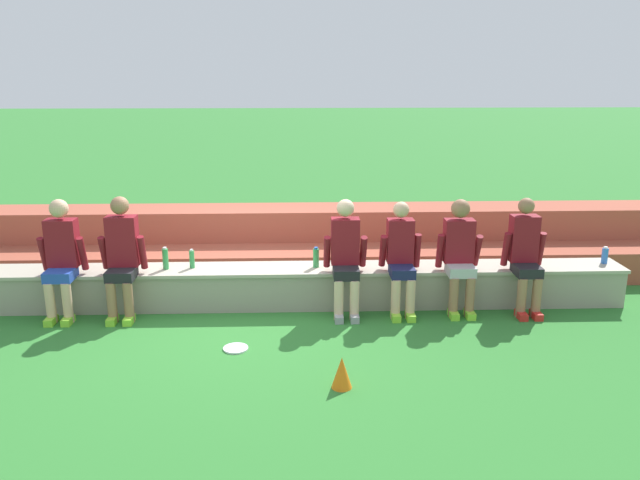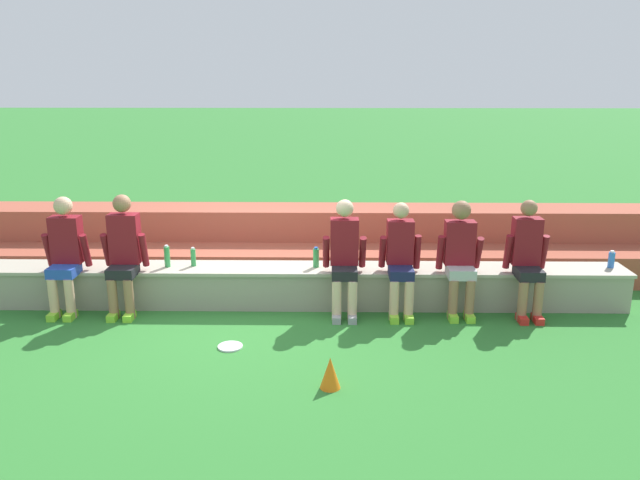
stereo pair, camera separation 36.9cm
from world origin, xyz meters
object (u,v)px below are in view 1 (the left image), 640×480
at_px(person_far_right, 460,253).
at_px(sports_cone, 342,372).
at_px(water_bottle_mid_left, 165,259).
at_px(water_bottle_near_left, 192,259).
at_px(person_right_of_center, 401,256).
at_px(person_rightmost_edge, 525,254).
at_px(water_bottle_center_gap, 316,258).
at_px(person_far_left, 61,256).
at_px(water_bottle_near_right, 605,256).
at_px(person_left_of_center, 122,255).
at_px(frisbee, 236,348).
at_px(person_center, 346,255).

xyz_separation_m(person_far_right, sports_cone, (-1.53, -1.88, -0.58)).
xyz_separation_m(water_bottle_mid_left, water_bottle_near_left, (0.31, 0.04, -0.02)).
relative_size(person_right_of_center, water_bottle_near_left, 5.61).
bearing_deg(sports_cone, water_bottle_near_left, 127.90).
distance_m(person_rightmost_edge, water_bottle_center_gap, 2.50).
bearing_deg(water_bottle_mid_left, person_far_left, -167.81).
bearing_deg(water_bottle_near_right, person_left_of_center, -177.03).
distance_m(person_far_right, water_bottle_near_right, 1.93).
relative_size(person_rightmost_edge, frisbee, 5.21).
distance_m(person_far_left, person_center, 3.31).
distance_m(water_bottle_center_gap, sports_cone, 2.19).
bearing_deg(water_bottle_mid_left, person_left_of_center, -150.28).
bearing_deg(person_far_right, water_bottle_near_right, 8.63).
relative_size(person_far_right, person_rightmost_edge, 0.99).
height_order(person_left_of_center, frisbee, person_left_of_center).
bearing_deg(person_far_left, person_center, -0.35).
bearing_deg(person_rightmost_edge, person_far_left, 179.94).
bearing_deg(sports_cone, person_rightmost_edge, 38.97).
bearing_deg(sports_cone, person_far_right, 50.98).
bearing_deg(person_far_left, water_bottle_mid_left, 12.19).
xyz_separation_m(person_center, sports_cone, (-0.17, -1.85, -0.57)).
bearing_deg(frisbee, person_rightmost_edge, 16.71).
relative_size(person_rightmost_edge, sports_cone, 4.53).
bearing_deg(person_rightmost_edge, person_right_of_center, 179.74).
bearing_deg(water_bottle_center_gap, water_bottle_mid_left, -179.49).
bearing_deg(person_far_right, person_rightmost_edge, -1.05).
height_order(person_right_of_center, sports_cone, person_right_of_center).
xyz_separation_m(water_bottle_mid_left, sports_cone, (2.00, -2.12, -0.47)).
bearing_deg(person_rightmost_edge, water_bottle_near_left, 175.78).
bearing_deg(frisbee, sports_cone, -39.20).
height_order(person_left_of_center, person_rightmost_edge, person_left_of_center).
bearing_deg(person_left_of_center, person_far_left, 179.45).
xyz_separation_m(person_far_left, person_left_of_center, (0.70, -0.01, 0.01)).
bearing_deg(person_far_left, frisbee, -25.95).
bearing_deg(sports_cone, person_center, 84.88).
distance_m(person_far_left, water_bottle_center_gap, 2.98).
xyz_separation_m(person_center, person_far_right, (1.36, 0.03, 0.01)).
distance_m(person_rightmost_edge, water_bottle_near_left, 4.01).
distance_m(person_far_right, person_rightmost_edge, 0.78).
bearing_deg(person_left_of_center, person_far_right, 0.23).
relative_size(person_right_of_center, water_bottle_center_gap, 5.24).
bearing_deg(person_rightmost_edge, person_center, -179.60).
bearing_deg(water_bottle_near_right, person_right_of_center, -173.50).
relative_size(water_bottle_center_gap, water_bottle_mid_left, 0.92).
xyz_separation_m(person_right_of_center, frisbee, (-1.88, -1.02, -0.68)).
height_order(person_center, sports_cone, person_center).
xyz_separation_m(person_left_of_center, person_rightmost_edge, (4.75, 0.00, -0.04)).
height_order(water_bottle_mid_left, sports_cone, water_bottle_mid_left).
relative_size(person_left_of_center, sports_cone, 4.71).
distance_m(person_center, person_far_right, 1.36).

